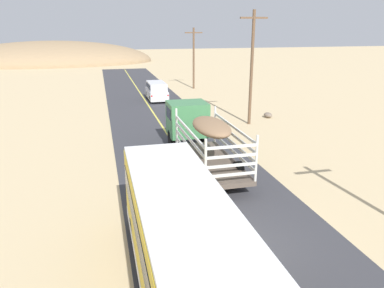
{
  "coord_description": "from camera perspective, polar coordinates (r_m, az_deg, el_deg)",
  "views": [
    {
      "loc": [
        -4.55,
        -11.02,
        7.63
      ],
      "look_at": [
        0.0,
        7.37,
        1.59
      ],
      "focal_mm": 34.68,
      "sensor_mm": 36.0,
      "label": 1
    }
  ],
  "objects": [
    {
      "name": "distant_hill",
      "position": [
        88.74,
        -20.7,
        11.65
      ],
      "size": [
        43.63,
        26.52,
        9.24
      ],
      "primitive_type": "ellipsoid",
      "color": "#997C5A",
      "rests_on": "ground"
    },
    {
      "name": "road_centre_line",
      "position": [
        14.14,
        7.45,
        -15.03
      ],
      "size": [
        0.16,
        117.6,
        0.0
      ],
      "primitive_type": "cube",
      "color": "#D8CC4C",
      "rests_on": "road_surface"
    },
    {
      "name": "road_surface",
      "position": [
        14.15,
        7.45,
        -15.07
      ],
      "size": [
        8.0,
        120.0,
        0.02
      ],
      "primitive_type": "cube",
      "color": "#38383D",
      "rests_on": "ground"
    },
    {
      "name": "ground_plane",
      "position": [
        14.16,
        7.45,
        -15.11
      ],
      "size": [
        240.0,
        240.0,
        0.0
      ],
      "primitive_type": "plane",
      "color": "#CCB284"
    },
    {
      "name": "power_pole_far",
      "position": [
        47.54,
        0.26,
        13.32
      ],
      "size": [
        2.2,
        0.24,
        7.46
      ],
      "color": "brown",
      "rests_on": "ground"
    },
    {
      "name": "livestock_truck",
      "position": [
        22.38,
        0.55,
        2.55
      ],
      "size": [
        2.53,
        9.7,
        3.02
      ],
      "color": "#3F7F4C",
      "rests_on": "road_surface"
    },
    {
      "name": "power_pole_mid",
      "position": [
        29.91,
        9.17,
        11.86
      ],
      "size": [
        2.2,
        0.24,
        8.82
      ],
      "color": "brown",
      "rests_on": "ground"
    },
    {
      "name": "bus",
      "position": [
        10.76,
        -1.25,
        -15.5
      ],
      "size": [
        2.54,
        10.0,
        3.21
      ],
      "color": "gold",
      "rests_on": "road_surface"
    },
    {
      "name": "car_far",
      "position": [
        40.19,
        -5.47,
        8.23
      ],
      "size": [
        1.9,
        4.62,
        1.93
      ],
      "color": "silver",
      "rests_on": "road_surface"
    },
    {
      "name": "boulder_mid_field",
      "position": [
        33.08,
        11.6,
        4.38
      ],
      "size": [
        0.66,
        0.92,
        0.45
      ],
      "primitive_type": "ellipsoid",
      "color": "#756656",
      "rests_on": "ground"
    }
  ]
}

